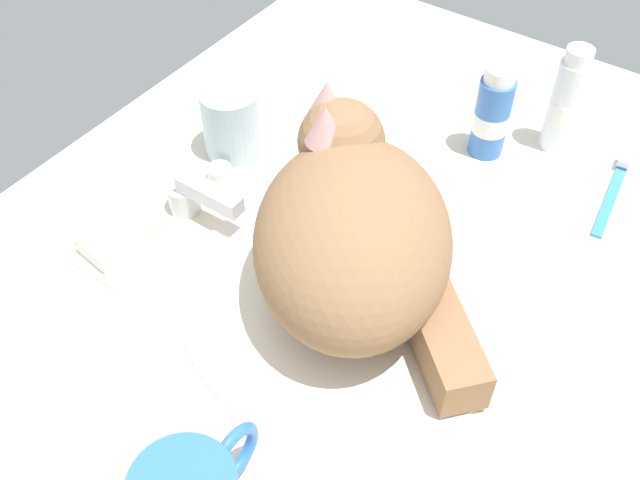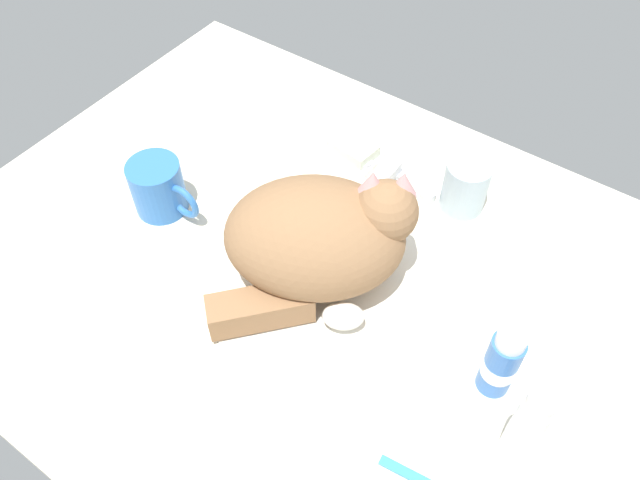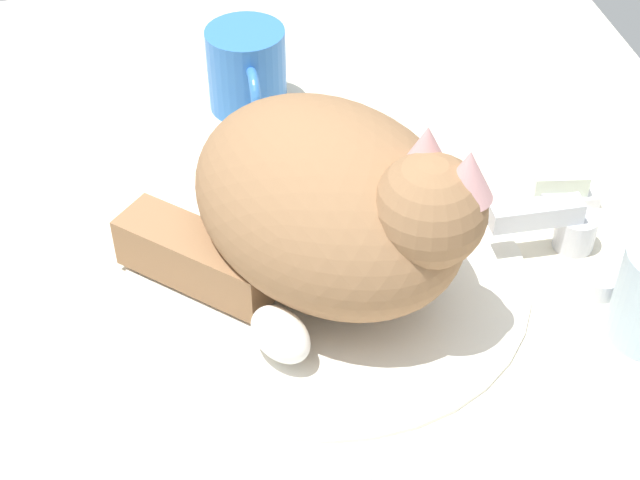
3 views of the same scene
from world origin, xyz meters
TOP-DOWN VIEW (x-y plane):
  - ground_plane at (0.00, 0.00)cm, footprint 110.00×82.50cm
  - sink_basin at (0.00, 0.00)cm, footprint 34.27×34.27cm
  - faucet at (0.00, 20.79)cm, footprint 14.72×9.84cm
  - cat at (0.79, 0.24)cm, footprint 30.54×31.70cm
  - rinse_cup at (11.00, 24.05)cm, footprint 6.86×6.86cm
  - soap_dish at (-8.77, 23.22)cm, footprint 9.00×6.40cm
  - soap_bar at (-8.77, 23.22)cm, footprint 8.19×5.94cm
  - toothpaste_bottle at (28.32, -1.19)cm, footprint 4.26×4.26cm
  - mouthwash_bottle at (34.08, -7.67)cm, footprint 3.74×3.74cm
  - toothbrush at (29.86, -16.71)cm, footprint 14.27×2.97cm

SIDE VIEW (x-z plane):
  - ground_plane at x=0.00cm, z-range -3.00..0.00cm
  - sink_basin at x=0.00cm, z-range 0.00..0.80cm
  - toothbrush at x=29.86cm, z-range -0.27..1.33cm
  - soap_dish at x=-8.77cm, z-range 0.00..1.20cm
  - soap_bar at x=-8.77cm, z-range 1.20..3.28cm
  - faucet at x=0.00cm, z-range -0.38..4.92cm
  - rinse_cup at x=11.00cm, z-range 0.00..8.49cm
  - toothpaste_bottle at x=28.32cm, z-range -0.44..11.42cm
  - mouthwash_bottle at x=34.08cm, z-range -0.46..13.13cm
  - cat at x=0.79cm, z-range -0.10..17.09cm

